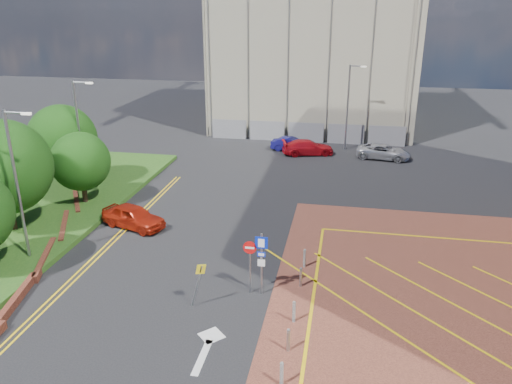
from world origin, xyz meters
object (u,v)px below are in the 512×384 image
(car_red_back, at_px, (308,147))
(lamp_left_far, at_px, (80,133))
(tree_b, at_px, (3,167))
(tree_c, at_px, (80,161))
(car_blue_back, at_px, (292,144))
(car_silver_back, at_px, (383,152))
(lamp_left_near, at_px, (17,180))
(lamp_back, at_px, (349,104))
(warning_sign, at_px, (199,280))
(tree_d, at_px, (62,139))
(car_red_left, at_px, (133,216))
(sign_cluster, at_px, (257,258))

(car_red_back, bearing_deg, lamp_left_far, 116.17)
(tree_b, height_order, tree_c, tree_b)
(car_blue_back, bearing_deg, tree_c, 147.55)
(car_red_back, relative_size, car_silver_back, 0.99)
(lamp_left_near, relative_size, lamp_back, 1.00)
(lamp_back, height_order, warning_sign, lamp_back)
(lamp_left_far, bearing_deg, tree_d, 154.32)
(lamp_left_far, height_order, warning_sign, lamp_left_far)
(tree_b, distance_m, tree_d, 8.07)
(tree_c, relative_size, tree_d, 0.81)
(car_silver_back, bearing_deg, lamp_left_far, 129.55)
(tree_c, bearing_deg, tree_b, -111.80)
(car_red_left, bearing_deg, tree_b, 126.69)
(tree_c, bearing_deg, lamp_left_far, 114.71)
(tree_c, distance_m, car_blue_back, 20.84)
(tree_c, bearing_deg, warning_sign, -43.00)
(tree_b, height_order, car_red_left, tree_b)
(tree_b, xyz_separation_m, lamp_back, (19.58, 23.00, 0.12))
(sign_cluster, height_order, warning_sign, sign_cluster)
(lamp_left_near, distance_m, car_red_left, 7.49)
(tree_d, relative_size, lamp_left_far, 0.76)
(tree_b, bearing_deg, car_silver_back, 41.57)
(tree_b, height_order, lamp_left_far, lamp_left_far)
(car_red_left, bearing_deg, car_blue_back, -2.70)
(lamp_left_far, xyz_separation_m, lamp_back, (18.50, 16.00, -0.30))
(tree_b, xyz_separation_m, car_red_left, (6.80, 2.18, -3.51))
(sign_cluster, height_order, car_silver_back, sign_cluster)
(lamp_back, height_order, car_red_left, lamp_back)
(tree_d, height_order, sign_cluster, tree_d)
(lamp_left_near, relative_size, car_silver_back, 1.67)
(warning_sign, bearing_deg, lamp_left_far, 134.29)
(tree_d, distance_m, car_red_back, 21.42)
(tree_d, bearing_deg, lamp_back, 36.09)
(warning_sign, relative_size, car_blue_back, 0.58)
(sign_cluster, distance_m, car_blue_back, 25.60)
(lamp_left_far, bearing_deg, car_red_back, 41.90)
(warning_sign, bearing_deg, sign_cluster, 33.84)
(car_red_left, height_order, car_silver_back, car_red_left)
(car_silver_back, bearing_deg, car_red_left, 146.51)
(lamp_back, height_order, car_silver_back, lamp_back)
(lamp_back, bearing_deg, tree_b, -130.41)
(sign_cluster, bearing_deg, warning_sign, -146.16)
(tree_b, distance_m, lamp_left_near, 4.32)
(tree_c, distance_m, car_red_left, 6.09)
(tree_d, height_order, lamp_left_far, lamp_left_far)
(car_red_left, bearing_deg, tree_c, 78.46)
(warning_sign, bearing_deg, car_red_left, 130.21)
(lamp_back, relative_size, car_blue_back, 2.07)
(lamp_left_far, relative_size, lamp_back, 1.00)
(car_red_left, xyz_separation_m, car_silver_back, (16.16, 18.19, -0.06))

